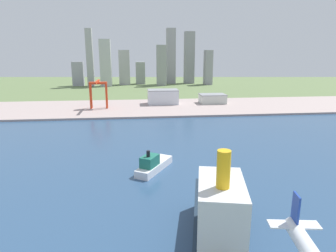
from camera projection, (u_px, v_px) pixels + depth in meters
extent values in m
plane|color=#627849|center=(164.00, 148.00, 258.62)|extent=(2400.00, 2400.00, 0.00)
cube|color=#2D4C70|center=(173.00, 175.00, 200.70)|extent=(840.00, 360.00, 0.15)
cube|color=#AD9994|center=(151.00, 107.00, 441.70)|extent=(840.00, 140.00, 2.50)
cube|color=#193899|center=(295.00, 212.00, 71.47)|extent=(1.11, 4.00, 8.97)
cube|color=white|center=(294.00, 225.00, 72.27)|extent=(12.45, 5.46, 0.36)
cube|color=white|center=(154.00, 166.00, 209.28)|extent=(28.46, 37.43, 5.19)
cube|color=#1E6B59|center=(150.00, 161.00, 202.00)|extent=(14.37, 16.03, 7.22)
cylinder|color=black|center=(148.00, 154.00, 198.99)|extent=(2.43, 2.43, 4.16)
cube|color=#192838|center=(217.00, 239.00, 119.42)|extent=(35.63, 81.50, 15.78)
cube|color=silver|center=(221.00, 211.00, 104.28)|extent=(21.54, 31.31, 21.12)
cylinder|color=yellow|center=(223.00, 169.00, 96.44)|extent=(4.47, 4.47, 12.63)
cube|color=red|center=(90.00, 97.00, 419.25)|extent=(2.20, 2.20, 34.17)
cube|color=red|center=(106.00, 96.00, 421.64)|extent=(2.20, 2.20, 34.17)
cube|color=red|center=(91.00, 96.00, 426.97)|extent=(2.20, 2.20, 34.17)
cube|color=red|center=(107.00, 96.00, 429.36)|extent=(2.20, 2.20, 34.17)
cube|color=red|center=(98.00, 83.00, 419.91)|extent=(24.20, 10.00, 2.80)
cube|color=red|center=(97.00, 82.00, 408.03)|extent=(2.60, 46.47, 2.60)
cube|color=silver|center=(163.00, 97.00, 462.55)|extent=(45.43, 28.37, 20.75)
cube|color=gray|center=(163.00, 90.00, 459.94)|extent=(46.34, 28.94, 1.20)
cube|color=silver|center=(212.00, 99.00, 469.59)|extent=(38.93, 27.70, 12.94)
cube|color=gray|center=(213.00, 94.00, 467.90)|extent=(39.71, 28.26, 1.20)
cube|color=#9A9BA7|center=(78.00, 74.00, 730.87)|extent=(26.35, 17.22, 57.69)
cube|color=#A0A1A6|center=(90.00, 58.00, 715.98)|extent=(15.01, 18.48, 133.99)
cube|color=#B0B4B5|center=(106.00, 63.00, 716.27)|extent=(25.87, 21.55, 109.79)
cube|color=#A4A4A6|center=(124.00, 68.00, 753.88)|extent=(26.58, 26.74, 85.12)
cube|color=#989E98|center=(140.00, 73.00, 775.71)|extent=(23.39, 23.40, 55.60)
cube|color=gray|center=(161.00, 65.00, 731.66)|extent=(22.78, 17.02, 96.86)
cube|color=#99979F|center=(171.00, 56.00, 773.06)|extent=(22.82, 18.86, 138.74)
cube|color=gray|center=(189.00, 58.00, 783.14)|extent=(24.98, 23.33, 131.15)
cube|color=#93939D|center=(208.00, 67.00, 758.60)|extent=(18.68, 25.19, 84.77)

